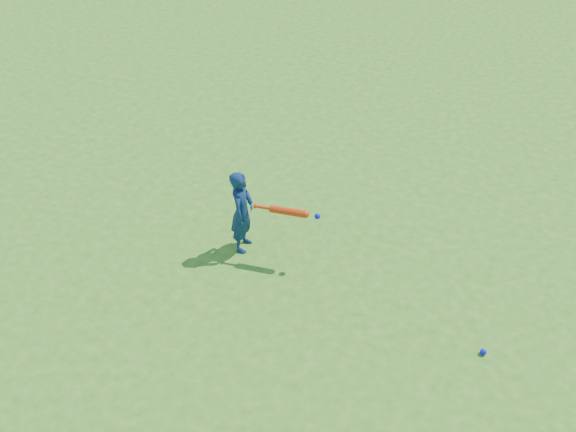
# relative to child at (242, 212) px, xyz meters

# --- Properties ---
(ground) EXTENTS (80.00, 80.00, 0.00)m
(ground) POSITION_rel_child_xyz_m (0.32, 0.52, -0.48)
(ground) COLOR #36771C
(ground) RESTS_ON ground
(child) EXTENTS (0.29, 0.39, 0.96)m
(child) POSITION_rel_child_xyz_m (0.00, 0.00, 0.00)
(child) COLOR #10264C
(child) RESTS_ON ground
(ground_ball_blue) EXTENTS (0.06, 0.06, 0.06)m
(ground_ball_blue) POSITION_rel_child_xyz_m (2.68, -0.39, -0.45)
(ground_ball_blue) COLOR #0C10DB
(ground_ball_blue) RESTS_ON ground
(bat_swing) EXTENTS (0.69, 0.18, 0.08)m
(bat_swing) POSITION_rel_child_xyz_m (0.54, 0.05, 0.13)
(bat_swing) COLOR red
(bat_swing) RESTS_ON ground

